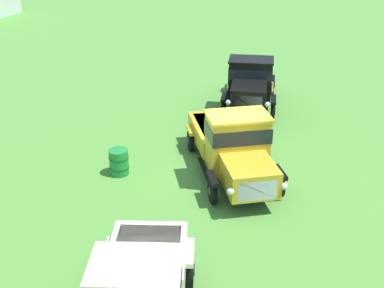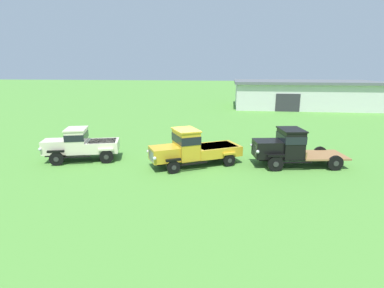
% 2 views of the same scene
% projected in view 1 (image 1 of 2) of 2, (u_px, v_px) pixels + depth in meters
% --- Properties ---
extents(ground_plane, '(240.00, 240.00, 0.00)m').
position_uv_depth(ground_plane, '(224.00, 178.00, 15.64)').
color(ground_plane, '#518E38').
extents(vintage_truck_second_in_line, '(5.78, 4.27, 2.29)m').
position_uv_depth(vintage_truck_second_in_line, '(233.00, 144.00, 15.45)').
color(vintage_truck_second_in_line, black).
rests_on(vintage_truck_second_in_line, ground).
extents(vintage_truck_midrow_center, '(5.81, 2.94, 2.29)m').
position_uv_depth(vintage_truck_midrow_center, '(250.00, 85.00, 20.47)').
color(vintage_truck_midrow_center, black).
rests_on(vintage_truck_midrow_center, ground).
extents(oil_drum_beside_row, '(0.66, 0.66, 0.87)m').
position_uv_depth(oil_drum_beside_row, '(119.00, 162.00, 15.75)').
color(oil_drum_beside_row, '#1E7F33').
rests_on(oil_drum_beside_row, ground).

